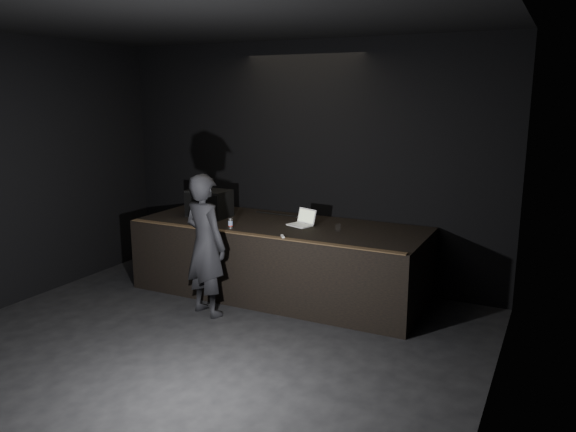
% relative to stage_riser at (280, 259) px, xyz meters
% --- Properties ---
extents(ground, '(7.00, 7.00, 0.00)m').
position_rel_stage_riser_xyz_m(ground, '(0.00, -2.73, -0.50)').
color(ground, black).
rests_on(ground, ground).
extents(room_walls, '(6.10, 7.10, 3.52)m').
position_rel_stage_riser_xyz_m(room_walls, '(0.00, -2.73, 1.52)').
color(room_walls, black).
rests_on(room_walls, ground).
extents(stage_riser, '(4.00, 1.50, 1.00)m').
position_rel_stage_riser_xyz_m(stage_riser, '(0.00, 0.00, 0.00)').
color(stage_riser, black).
rests_on(stage_riser, ground).
extents(riser_lip, '(3.92, 0.10, 0.01)m').
position_rel_stage_riser_xyz_m(riser_lip, '(0.00, -0.71, 0.51)').
color(riser_lip, brown).
rests_on(riser_lip, stage_riser).
extents(stage_monitor, '(0.59, 0.44, 0.39)m').
position_rel_stage_riser_xyz_m(stage_monitor, '(-1.14, -0.04, 0.70)').
color(stage_monitor, black).
rests_on(stage_monitor, stage_riser).
extents(cable, '(0.89, 0.06, 0.02)m').
position_rel_stage_riser_xyz_m(cable, '(-0.23, 0.51, 0.51)').
color(cable, black).
rests_on(cable, stage_riser).
extents(laptop, '(0.39, 0.37, 0.22)m').
position_rel_stage_riser_xyz_m(laptop, '(0.31, 0.08, 0.56)').
color(laptop, silver).
rests_on(laptop, stage_riser).
extents(beer_can, '(0.06, 0.06, 0.14)m').
position_rel_stage_riser_xyz_m(beer_can, '(-0.46, -0.54, 0.57)').
color(beer_can, silver).
rests_on(beer_can, stage_riser).
extents(plastic_cup, '(0.08, 0.08, 0.10)m').
position_rel_stage_riser_xyz_m(plastic_cup, '(0.87, -0.05, 0.55)').
color(plastic_cup, white).
rests_on(plastic_cup, stage_riser).
extents(wii_remote, '(0.10, 0.13, 0.02)m').
position_rel_stage_riser_xyz_m(wii_remote, '(0.38, -0.65, 0.51)').
color(wii_remote, white).
rests_on(wii_remote, stage_riser).
extents(person, '(0.75, 0.60, 1.80)m').
position_rel_stage_riser_xyz_m(person, '(-0.49, -1.08, 0.40)').
color(person, black).
rests_on(person, ground).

